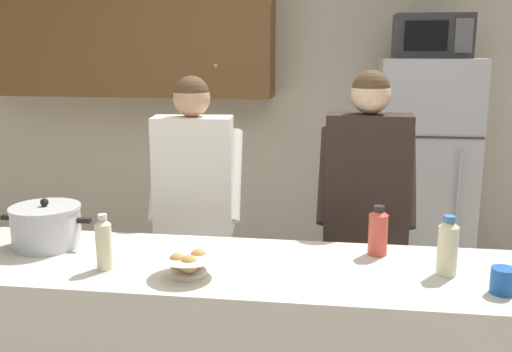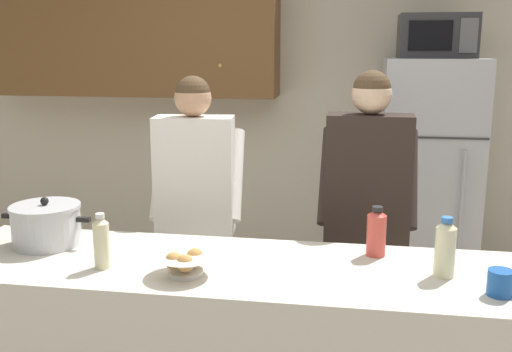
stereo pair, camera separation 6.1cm
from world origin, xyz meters
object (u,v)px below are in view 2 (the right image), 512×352
Objects in this scene: person_near_pot at (195,192)px; bottle_mid_counter at (376,232)px; person_by_sink at (368,194)px; bread_bowl at (185,263)px; bottle_far_corner at (445,248)px; coffee_mug at (501,283)px; bottle_near_edge at (101,242)px; microwave at (437,36)px; refrigerator at (427,185)px; cooking_pot at (46,225)px.

person_near_pot is 1.09m from bottle_mid_counter.
person_by_sink reaches higher than bread_bowl.
bread_bowl is 1.00m from bottle_far_corner.
bottle_near_edge is at bearing 179.13° from coffee_mug.
person_near_pot is at bearing 146.41° from coffee_mug.
person_by_sink is 0.55m from bottle_mid_counter.
bottle_near_edge is (-1.49, -1.95, -0.82)m from microwave.
bottle_near_edge is at bearing -140.58° from person_by_sink.
refrigerator reaches higher than bottle_mid_counter.
microwave is at bearing -89.93° from refrigerator.
person_by_sink is 1.56m from cooking_pot.
person_by_sink is at bearing 39.42° from bottle_near_edge.
person_near_pot is 12.55× the size of coffee_mug.
bottle_near_edge is 1.35m from bottle_far_corner.
cooking_pot is at bearing 172.36° from coffee_mug.
cooking_pot is at bearing 160.60° from bread_bowl.
person_by_sink is at bearing 51.54° from bread_bowl.
microwave is 1.91× the size of bread_bowl.
refrigerator is at bearing 85.41° from bottle_far_corner.
person_near_pot is at bearing 80.62° from bottle_near_edge.
bottle_near_edge is (0.36, -0.23, 0.02)m from cooking_pot.
person_by_sink reaches higher than cooking_pot.
microwave is 2.00m from bottle_far_corner.
coffee_mug is (0.03, -2.00, 0.11)m from refrigerator.
bottle_near_edge is at bearing -163.27° from bottle_mid_counter.
microwave is 1.87m from bottle_mid_counter.
person_near_pot is 6.90× the size of bottle_far_corner.
person_near_pot is 1.64m from coffee_mug.
cooking_pot is 1.94× the size of bottle_mid_counter.
bottle_far_corner is at bearing -32.32° from person_near_pot.
person_near_pot is 0.83m from cooking_pot.
bottle_far_corner is at bearing -69.27° from person_by_sink.
refrigerator is at bearing 68.79° from person_by_sink.
refrigerator is at bearing 53.00° from bottle_near_edge.
bottle_mid_counter is at bearing -87.09° from person_by_sink.
cooking_pot is 0.43m from bottle_near_edge.
coffee_mug is 0.56m from bottle_mid_counter.
bottle_near_edge is at bearing -99.38° from person_near_pot.
bottle_near_edge is at bearing -174.42° from bottle_far_corner.
person_near_pot is 7.63× the size of bottle_mid_counter.
person_by_sink reaches higher than bottle_far_corner.
bottle_near_edge is (-0.15, -0.89, 0.01)m from person_near_pot.
bread_bowl is at bearing -119.67° from refrigerator.
bottle_mid_counter is (-0.40, -1.63, -0.83)m from microwave.
bottle_far_corner is at bearing 5.58° from bottle_near_edge.
microwave is 2.17m from coffee_mug.
microwave is at bearing 90.78° from coffee_mug.
bottle_far_corner is (-0.15, -1.84, 0.18)m from refrigerator.
person_near_pot reaches higher than bottle_near_edge.
microwave reaches higher than person_near_pot.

